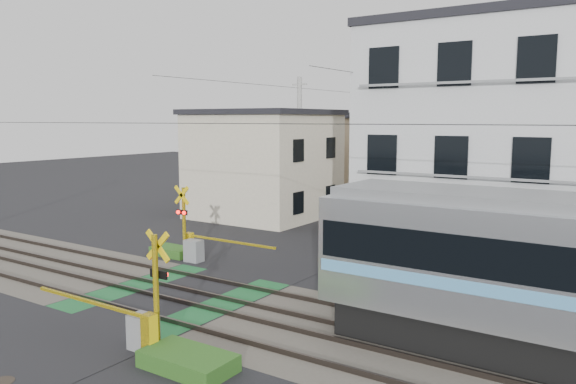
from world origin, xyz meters
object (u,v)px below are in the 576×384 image
Objects in this scene: crossing_signal_near at (144,324)px; pedestrian at (463,180)px; manhole_cover at (2,382)px; apartment_block at (518,148)px; crossing_signal_far at (193,244)px.

crossing_signal_near reaches higher than pedestrian.
manhole_cover is (1.31, -38.95, -0.84)m from pedestrian.
manhole_cover is at bearing -114.38° from apartment_block.
crossing_signal_near is 1.00× the size of crossing_signal_far.
manhole_cover is (-1.35, -2.89, -0.70)m from crossing_signal_near.
apartment_block is 5.96× the size of pedestrian.
crossing_signal_far is at bearing -152.22° from apartment_block.
apartment_block is at bearing 65.78° from crossing_signal_near.
crossing_signal_far is 28.87m from pedestrian.
manhole_cover is at bearing -115.08° from crossing_signal_near.
apartment_block is at bearing 107.70° from pedestrian.
crossing_signal_far reaches higher than manhole_cover.
crossing_signal_near is 36.16m from pedestrian.
pedestrian is 3.18× the size of manhole_cover.
apartment_block is (11.09, 5.84, 3.94)m from crossing_signal_far.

